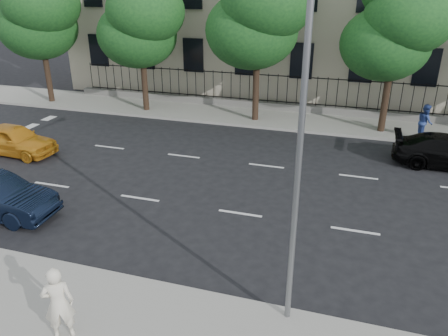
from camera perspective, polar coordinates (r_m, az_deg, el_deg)
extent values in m
plane|color=black|center=(13.77, -0.64, -10.90)|extent=(120.00, 120.00, 0.00)
cube|color=gray|center=(26.20, 8.76, 6.27)|extent=(60.00, 4.00, 0.15)
cube|color=slate|center=(27.73, 9.35, 7.81)|extent=(30.00, 0.50, 0.40)
cube|color=black|center=(27.65, 9.39, 8.41)|extent=(28.80, 0.05, 0.05)
cube|color=black|center=(27.28, 9.62, 11.64)|extent=(28.80, 0.05, 0.05)
cylinder|color=slate|center=(9.29, 9.67, 0.07)|extent=(0.14, 0.14, 8.00)
cylinder|color=#382619|center=(31.49, -21.96, 10.91)|extent=(0.36, 0.36, 3.15)
ellipsoid|color=#16441C|center=(31.52, -23.11, 16.58)|extent=(4.94, 4.94, 4.06)
ellipsoid|color=#16441C|center=(30.46, -22.79, 19.17)|extent=(4.68, 4.68, 3.85)
cylinder|color=#382619|center=(27.73, -10.29, 10.49)|extent=(0.36, 0.36, 2.97)
ellipsoid|color=#16441C|center=(27.67, -11.24, 16.69)|extent=(4.75, 4.75, 3.90)
ellipsoid|color=#16441C|center=(26.69, -10.20, 19.49)|extent=(4.50, 4.50, 3.70)
cylinder|color=#382619|center=(25.32, 4.18, 9.96)|extent=(0.36, 0.36, 3.32)
ellipsoid|color=#16441C|center=(25.13, 3.65, 17.48)|extent=(5.13, 5.13, 4.21)
ellipsoid|color=#16441C|center=(24.32, 5.64, 20.72)|extent=(4.86, 4.86, 4.00)
cylinder|color=#382619|center=(24.80, 20.27, 7.97)|extent=(0.36, 0.36, 3.08)
ellipsoid|color=#16441C|center=(24.51, 20.30, 14.96)|extent=(4.56, 4.56, 3.74)
ellipsoid|color=#16441C|center=(23.94, 23.04, 17.60)|extent=(4.32, 4.32, 3.55)
imported|color=orange|center=(23.05, -25.76, 3.37)|extent=(4.30, 1.93, 1.43)
imported|color=white|center=(10.91, -20.83, -16.20)|extent=(0.83, 0.77, 1.89)
imported|color=navy|center=(24.52, 24.77, 5.51)|extent=(0.83, 0.98, 1.81)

